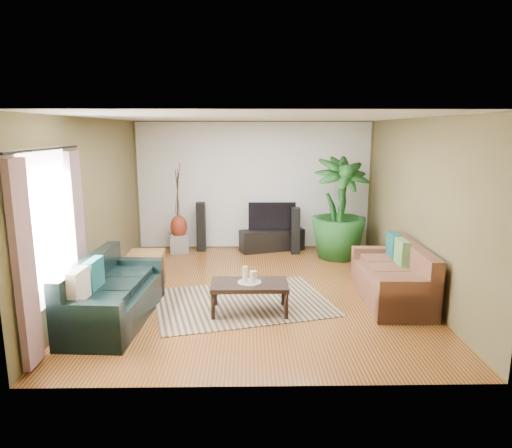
{
  "coord_description": "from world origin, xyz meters",
  "views": [
    {
      "loc": [
        -0.12,
        -6.89,
        2.52
      ],
      "look_at": [
        0.0,
        0.2,
        1.05
      ],
      "focal_mm": 32.0,
      "sensor_mm": 36.0,
      "label": 1
    }
  ],
  "objects_px": {
    "sofa_right": "(391,273)",
    "vase": "(179,227)",
    "side_table": "(146,270)",
    "speaker_right": "(295,231)",
    "coffee_table": "(250,298)",
    "speaker_left": "(201,227)",
    "tv_stand": "(272,240)",
    "sofa_left": "(114,290)",
    "potted_plant": "(339,208)",
    "television": "(272,216)",
    "pedestal": "(179,243)"
  },
  "relations": [
    {
      "from": "pedestal",
      "to": "vase",
      "type": "height_order",
      "value": "vase"
    },
    {
      "from": "speaker_right",
      "to": "vase",
      "type": "relative_size",
      "value": 2.01
    },
    {
      "from": "tv_stand",
      "to": "speaker_left",
      "type": "bearing_deg",
      "value": 162.78
    },
    {
      "from": "sofa_left",
      "to": "vase",
      "type": "relative_size",
      "value": 4.1
    },
    {
      "from": "tv_stand",
      "to": "television",
      "type": "relative_size",
      "value": 1.36
    },
    {
      "from": "sofa_right",
      "to": "vase",
      "type": "relative_size",
      "value": 3.86
    },
    {
      "from": "coffee_table",
      "to": "pedestal",
      "type": "distance_m",
      "value": 3.56
    },
    {
      "from": "potted_plant",
      "to": "vase",
      "type": "distance_m",
      "value": 3.31
    },
    {
      "from": "vase",
      "to": "sofa_left",
      "type": "bearing_deg",
      "value": -95.69
    },
    {
      "from": "sofa_right",
      "to": "side_table",
      "type": "bearing_deg",
      "value": -97.76
    },
    {
      "from": "sofa_left",
      "to": "television",
      "type": "relative_size",
      "value": 1.98
    },
    {
      "from": "sofa_left",
      "to": "speaker_left",
      "type": "height_order",
      "value": "speaker_left"
    },
    {
      "from": "speaker_right",
      "to": "coffee_table",
      "type": "bearing_deg",
      "value": -108.19
    },
    {
      "from": "side_table",
      "to": "potted_plant",
      "type": "bearing_deg",
      "value": 26.52
    },
    {
      "from": "coffee_table",
      "to": "speaker_left",
      "type": "bearing_deg",
      "value": 106.55
    },
    {
      "from": "vase",
      "to": "side_table",
      "type": "xyz_separation_m",
      "value": [
        -0.21,
        -2.17,
        -0.25
      ]
    },
    {
      "from": "potted_plant",
      "to": "coffee_table",
      "type": "bearing_deg",
      "value": -122.54
    },
    {
      "from": "television",
      "to": "side_table",
      "type": "relative_size",
      "value": 1.69
    },
    {
      "from": "tv_stand",
      "to": "speaker_left",
      "type": "xyz_separation_m",
      "value": [
        -1.49,
        0.0,
        0.29
      ]
    },
    {
      "from": "coffee_table",
      "to": "speaker_left",
      "type": "height_order",
      "value": "speaker_left"
    },
    {
      "from": "tv_stand",
      "to": "pedestal",
      "type": "height_order",
      "value": "tv_stand"
    },
    {
      "from": "vase",
      "to": "side_table",
      "type": "relative_size",
      "value": 0.82
    },
    {
      "from": "television",
      "to": "vase",
      "type": "xyz_separation_m",
      "value": [
        -1.94,
        -0.12,
        -0.2
      ]
    },
    {
      "from": "potted_plant",
      "to": "pedestal",
      "type": "height_order",
      "value": "potted_plant"
    },
    {
      "from": "tv_stand",
      "to": "sofa_right",
      "type": "bearing_deg",
      "value": -77.74
    },
    {
      "from": "sofa_left",
      "to": "vase",
      "type": "bearing_deg",
      "value": -1.74
    },
    {
      "from": "coffee_table",
      "to": "vase",
      "type": "xyz_separation_m",
      "value": [
        -1.46,
        3.25,
        0.33
      ]
    },
    {
      "from": "sofa_left",
      "to": "potted_plant",
      "type": "distance_m",
      "value": 4.73
    },
    {
      "from": "coffee_table",
      "to": "television",
      "type": "xyz_separation_m",
      "value": [
        0.48,
        3.36,
        0.52
      ]
    },
    {
      "from": "tv_stand",
      "to": "potted_plant",
      "type": "distance_m",
      "value": 1.62
    },
    {
      "from": "potted_plant",
      "to": "speaker_left",
      "type": "bearing_deg",
      "value": 168.62
    },
    {
      "from": "tv_stand",
      "to": "sofa_left",
      "type": "bearing_deg",
      "value": -139.75
    },
    {
      "from": "sofa_right",
      "to": "pedestal",
      "type": "height_order",
      "value": "sofa_right"
    },
    {
      "from": "coffee_table",
      "to": "vase",
      "type": "relative_size",
      "value": 2.23
    },
    {
      "from": "television",
      "to": "speaker_right",
      "type": "bearing_deg",
      "value": -29.14
    },
    {
      "from": "television",
      "to": "pedestal",
      "type": "height_order",
      "value": "television"
    },
    {
      "from": "sofa_left",
      "to": "tv_stand",
      "type": "bearing_deg",
      "value": -28.57
    },
    {
      "from": "coffee_table",
      "to": "speaker_left",
      "type": "xyz_separation_m",
      "value": [
        -1.01,
        3.36,
        0.3
      ]
    },
    {
      "from": "side_table",
      "to": "speaker_right",
      "type": "bearing_deg",
      "value": 37.69
    },
    {
      "from": "coffee_table",
      "to": "tv_stand",
      "type": "distance_m",
      "value": 3.4
    },
    {
      "from": "television",
      "to": "side_table",
      "type": "xyz_separation_m",
      "value": [
        -2.15,
        -2.29,
        -0.45
      ]
    },
    {
      "from": "tv_stand",
      "to": "speaker_right",
      "type": "height_order",
      "value": "speaker_right"
    },
    {
      "from": "sofa_right",
      "to": "tv_stand",
      "type": "height_order",
      "value": "sofa_right"
    },
    {
      "from": "sofa_right",
      "to": "coffee_table",
      "type": "xyz_separation_m",
      "value": [
        -2.12,
        -0.46,
        -0.21
      ]
    },
    {
      "from": "sofa_left",
      "to": "potted_plant",
      "type": "relative_size",
      "value": 0.98
    },
    {
      "from": "tv_stand",
      "to": "pedestal",
      "type": "relative_size",
      "value": 3.61
    },
    {
      "from": "sofa_left",
      "to": "coffee_table",
      "type": "bearing_deg",
      "value": -78.81
    },
    {
      "from": "television",
      "to": "potted_plant",
      "type": "height_order",
      "value": "potted_plant"
    },
    {
      "from": "sofa_left",
      "to": "pedestal",
      "type": "relative_size",
      "value": 5.25
    },
    {
      "from": "sofa_right",
      "to": "vase",
      "type": "xyz_separation_m",
      "value": [
        -3.58,
        2.78,
        0.12
      ]
    }
  ]
}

